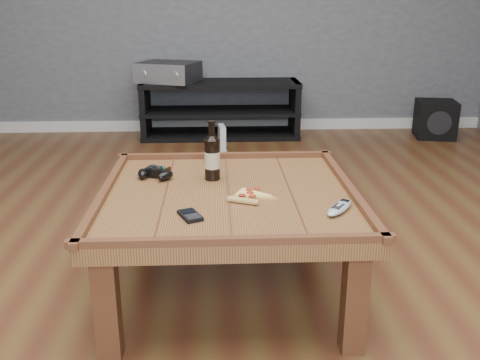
{
  "coord_description": "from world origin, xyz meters",
  "views": [
    {
      "loc": [
        -0.05,
        -2.0,
        1.17
      ],
      "look_at": [
        0.04,
        -0.06,
        0.52
      ],
      "focal_mm": 40.0,
      "sensor_mm": 36.0,
      "label": 1
    }
  ],
  "objects_px": {
    "game_controller": "(155,173)",
    "smartphone": "(190,215)",
    "pizza_slice": "(249,196)",
    "av_receiver": "(168,72)",
    "subwoofer": "(435,119)",
    "remote_control": "(339,207)",
    "beer_bottle": "(212,156)",
    "coffee_table": "(228,206)",
    "game_console": "(222,141)",
    "media_console": "(220,110)"
  },
  "relations": [
    {
      "from": "media_console",
      "to": "remote_control",
      "type": "xyz_separation_m",
      "value": [
        0.4,
        -2.97,
        0.22
      ]
    },
    {
      "from": "beer_bottle",
      "to": "media_console",
      "type": "bearing_deg",
      "value": 88.61
    },
    {
      "from": "subwoofer",
      "to": "av_receiver",
      "type": "bearing_deg",
      "value": -172.62
    },
    {
      "from": "media_console",
      "to": "av_receiver",
      "type": "height_order",
      "value": "av_receiver"
    },
    {
      "from": "beer_bottle",
      "to": "pizza_slice",
      "type": "relative_size",
      "value": 1.0
    },
    {
      "from": "coffee_table",
      "to": "beer_bottle",
      "type": "bearing_deg",
      "value": 111.11
    },
    {
      "from": "coffee_table",
      "to": "media_console",
      "type": "distance_m",
      "value": 2.75
    },
    {
      "from": "beer_bottle",
      "to": "subwoofer",
      "type": "xyz_separation_m",
      "value": [
        1.99,
        2.46,
        -0.39
      ]
    },
    {
      "from": "media_console",
      "to": "av_receiver",
      "type": "bearing_deg",
      "value": -179.25
    },
    {
      "from": "pizza_slice",
      "to": "smartphone",
      "type": "height_order",
      "value": "pizza_slice"
    },
    {
      "from": "smartphone",
      "to": "game_controller",
      "type": "bearing_deg",
      "value": 87.1
    },
    {
      "from": "game_controller",
      "to": "pizza_slice",
      "type": "relative_size",
      "value": 0.66
    },
    {
      "from": "game_controller",
      "to": "smartphone",
      "type": "bearing_deg",
      "value": -50.68
    },
    {
      "from": "media_console",
      "to": "game_controller",
      "type": "bearing_deg",
      "value": -96.84
    },
    {
      "from": "smartphone",
      "to": "pizza_slice",
      "type": "bearing_deg",
      "value": 17.52
    },
    {
      "from": "pizza_slice",
      "to": "beer_bottle",
      "type": "bearing_deg",
      "value": 144.03
    },
    {
      "from": "coffee_table",
      "to": "pizza_slice",
      "type": "bearing_deg",
      "value": -40.91
    },
    {
      "from": "remote_control",
      "to": "av_receiver",
      "type": "distance_m",
      "value": 3.09
    },
    {
      "from": "media_console",
      "to": "game_console",
      "type": "xyz_separation_m",
      "value": [
        0.0,
        -0.6,
        -0.14
      ]
    },
    {
      "from": "game_controller",
      "to": "subwoofer",
      "type": "xyz_separation_m",
      "value": [
        2.24,
        2.44,
        -0.31
      ]
    },
    {
      "from": "pizza_slice",
      "to": "game_console",
      "type": "relative_size",
      "value": 1.08
    },
    {
      "from": "game_console",
      "to": "pizza_slice",
      "type": "bearing_deg",
      "value": -94.2
    },
    {
      "from": "pizza_slice",
      "to": "av_receiver",
      "type": "xyz_separation_m",
      "value": [
        -0.53,
        2.81,
        0.13
      ]
    },
    {
      "from": "game_controller",
      "to": "beer_bottle",
      "type": "bearing_deg",
      "value": 12.79
    },
    {
      "from": "coffee_table",
      "to": "smartphone",
      "type": "bearing_deg",
      "value": -118.55
    },
    {
      "from": "pizza_slice",
      "to": "subwoofer",
      "type": "xyz_separation_m",
      "value": [
        1.85,
        2.7,
        -0.29
      ]
    },
    {
      "from": "pizza_slice",
      "to": "smartphone",
      "type": "distance_m",
      "value": 0.29
    },
    {
      "from": "av_receiver",
      "to": "pizza_slice",
      "type": "bearing_deg",
      "value": -58.77
    },
    {
      "from": "game_console",
      "to": "coffee_table",
      "type": "bearing_deg",
      "value": -96.24
    },
    {
      "from": "coffee_table",
      "to": "media_console",
      "type": "xyz_separation_m",
      "value": [
        0.0,
        2.75,
        -0.15
      ]
    },
    {
      "from": "beer_bottle",
      "to": "av_receiver",
      "type": "relative_size",
      "value": 0.43
    },
    {
      "from": "media_console",
      "to": "beer_bottle",
      "type": "relative_size",
      "value": 5.53
    },
    {
      "from": "coffee_table",
      "to": "game_controller",
      "type": "xyz_separation_m",
      "value": [
        -0.31,
        0.19,
        0.08
      ]
    },
    {
      "from": "av_receiver",
      "to": "subwoofer",
      "type": "height_order",
      "value": "av_receiver"
    },
    {
      "from": "smartphone",
      "to": "remote_control",
      "type": "relative_size",
      "value": 0.69
    },
    {
      "from": "av_receiver",
      "to": "game_console",
      "type": "relative_size",
      "value": 2.53
    },
    {
      "from": "game_controller",
      "to": "remote_control",
      "type": "relative_size",
      "value": 0.92
    },
    {
      "from": "subwoofer",
      "to": "game_console",
      "type": "relative_size",
      "value": 1.63
    },
    {
      "from": "subwoofer",
      "to": "pizza_slice",
      "type": "bearing_deg",
      "value": -114.28
    },
    {
      "from": "coffee_table",
      "to": "remote_control",
      "type": "xyz_separation_m",
      "value": [
        0.4,
        -0.22,
        0.07
      ]
    },
    {
      "from": "av_receiver",
      "to": "subwoofer",
      "type": "distance_m",
      "value": 2.42
    },
    {
      "from": "beer_bottle",
      "to": "game_controller",
      "type": "relative_size",
      "value": 1.52
    },
    {
      "from": "coffee_table",
      "to": "subwoofer",
      "type": "height_order",
      "value": "coffee_table"
    },
    {
      "from": "remote_control",
      "to": "av_receiver",
      "type": "bearing_deg",
      "value": 140.89
    },
    {
      "from": "media_console",
      "to": "game_controller",
      "type": "distance_m",
      "value": 2.59
    },
    {
      "from": "smartphone",
      "to": "coffee_table",
      "type": "bearing_deg",
      "value": 38.11
    },
    {
      "from": "av_receiver",
      "to": "game_console",
      "type": "bearing_deg",
      "value": -31.98
    },
    {
      "from": "media_console",
      "to": "pizza_slice",
      "type": "height_order",
      "value": "media_console"
    },
    {
      "from": "coffee_table",
      "to": "game_console",
      "type": "xyz_separation_m",
      "value": [
        0.0,
        2.15,
        -0.28
      ]
    },
    {
      "from": "beer_bottle",
      "to": "remote_control",
      "type": "xyz_separation_m",
      "value": [
        0.46,
        -0.39,
        -0.09
      ]
    }
  ]
}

